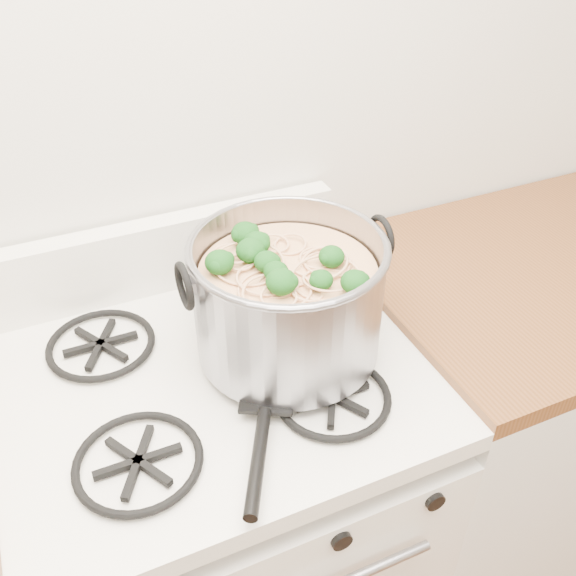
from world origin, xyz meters
The scene contains 5 objects.
gas_range centered at (0.00, 1.26, 0.44)m, with size 0.76×0.66×0.92m.
counter_right centered at (0.88, 1.26, 0.46)m, with size 1.00×0.65×0.92m.
stock_pot centered at (0.15, 1.26, 1.03)m, with size 0.37×0.34×0.23m.
spatula centered at (0.07, 1.16, 0.94)m, with size 0.29×0.31×0.02m, color black, non-canonical shape.
glass_bowl centered at (0.18, 1.41, 0.94)m, with size 0.11×0.11×0.03m, color white.
Camera 1 is at (-0.22, 0.44, 1.72)m, focal length 40.00 mm.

